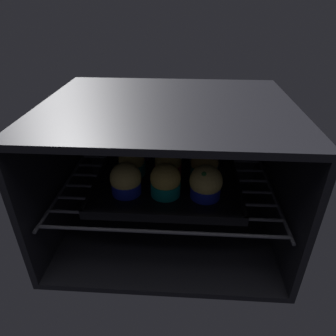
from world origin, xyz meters
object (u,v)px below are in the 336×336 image
(muffin_row0_col0, at_px, (126,180))
(muffin_row2_col1, at_px, (170,147))
(muffin_row0_col1, at_px, (167,181))
(muffin_row2_col0, at_px, (138,146))
(muffin_row1_col0, at_px, (132,163))
(muffin_row1_col2, at_px, (204,165))
(muffin_row2_col2, at_px, (202,148))
(baking_tray, at_px, (168,176))
(muffin_row1_col1, at_px, (169,164))
(muffin_row0_col2, at_px, (206,183))

(muffin_row0_col0, relative_size, muffin_row2_col1, 1.00)
(muffin_row0_col1, height_order, muffin_row2_col0, muffin_row0_col1)
(muffin_row2_col0, relative_size, muffin_row2_col1, 1.01)
(muffin_row1_col0, bearing_deg, muffin_row2_col0, 87.91)
(muffin_row1_col0, bearing_deg, muffin_row1_col2, 0.36)
(muffin_row1_col0, xyz_separation_m, muffin_row2_col2, (0.19, 0.09, 0.00))
(baking_tray, relative_size, muffin_row2_col1, 4.58)
(muffin_row1_col1, bearing_deg, muffin_row1_col0, -179.00)
(baking_tray, relative_size, muffin_row1_col1, 4.97)
(muffin_row1_col2, height_order, muffin_row2_col2, muffin_row2_col2)
(baking_tray, height_order, muffin_row1_col1, muffin_row1_col1)
(muffin_row1_col1, distance_m, muffin_row2_col1, 0.09)
(muffin_row0_col2, xyz_separation_m, muffin_row1_col2, (0.00, 0.09, -0.00))
(muffin_row2_col0, xyz_separation_m, muffin_row2_col2, (0.18, -0.00, 0.00))
(muffin_row0_col0, height_order, muffin_row1_col1, muffin_row0_col0)
(muffin_row1_col1, relative_size, muffin_row1_col2, 0.97)
(muffin_row0_col0, height_order, muffin_row2_col0, same)
(muffin_row1_col0, distance_m, muffin_row2_col1, 0.14)
(muffin_row0_col0, xyz_separation_m, muffin_row2_col2, (0.19, 0.18, 0.00))
(muffin_row0_col0, xyz_separation_m, muffin_row0_col2, (0.19, -0.00, 0.00))
(baking_tray, height_order, muffin_row2_col1, muffin_row2_col1)
(muffin_row0_col0, height_order, muffin_row2_col2, same)
(muffin_row0_col0, bearing_deg, muffin_row0_col2, -1.21)
(muffin_row1_col2, distance_m, muffin_row2_col1, 0.13)
(baking_tray, relative_size, muffin_row0_col0, 4.59)
(muffin_row0_col1, distance_m, muffin_row1_col2, 0.13)
(muffin_row1_col1, distance_m, muffin_row1_col2, 0.09)
(muffin_row0_col0, bearing_deg, muffin_row1_col2, 25.42)
(muffin_row0_col0, bearing_deg, baking_tray, 43.63)
(baking_tray, bearing_deg, muffin_row1_col1, 10.49)
(muffin_row1_col1, distance_m, muffin_row2_col0, 0.13)
(baking_tray, xyz_separation_m, muffin_row0_col2, (0.10, -0.10, 0.04))
(muffin_row0_col0, relative_size, muffin_row0_col2, 0.97)
(baking_tray, height_order, muffin_row0_col2, muffin_row0_col2)
(baking_tray, height_order, muffin_row1_col0, muffin_row1_col0)
(muffin_row0_col0, distance_m, muffin_row1_col0, 0.09)
(muffin_row0_col1, xyz_separation_m, muffin_row2_col2, (0.09, 0.18, -0.00))
(muffin_row1_col2, bearing_deg, muffin_row1_col0, -179.64)
(muffin_row2_col2, bearing_deg, muffin_row0_col2, -88.91)
(muffin_row1_col1, xyz_separation_m, muffin_row1_col2, (0.09, -0.00, 0.00))
(muffin_row0_col0, xyz_separation_m, muffin_row2_col1, (0.10, 0.18, 0.00))
(muffin_row0_col0, xyz_separation_m, muffin_row1_col1, (0.10, 0.09, -0.00))
(muffin_row0_col0, height_order, muffin_row2_col1, same)
(muffin_row1_col1, xyz_separation_m, muffin_row2_col0, (-0.10, 0.09, 0.00))
(muffin_row2_col2, bearing_deg, muffin_row1_col1, -133.95)
(muffin_row1_col2, distance_m, muffin_row2_col0, 0.21)
(muffin_row2_col2, bearing_deg, muffin_row0_col1, -115.73)
(muffin_row2_col0, bearing_deg, muffin_row0_col0, -90.65)
(muffin_row2_col0, bearing_deg, muffin_row0_col2, -45.02)
(baking_tray, xyz_separation_m, muffin_row2_col2, (0.09, 0.09, 0.04))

